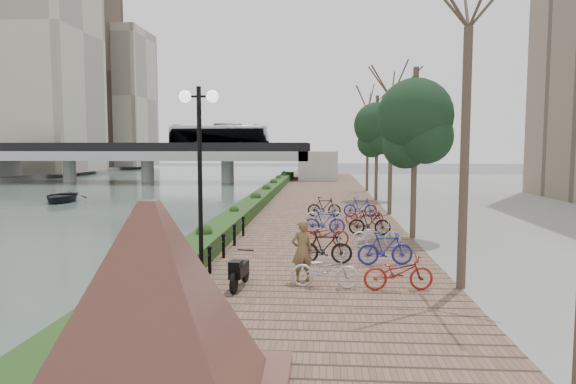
# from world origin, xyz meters

# --- Properties ---
(ground) EXTENTS (220.00, 220.00, 0.00)m
(ground) POSITION_xyz_m (0.00, 0.00, 0.00)
(ground) COLOR #59595B
(ground) RESTS_ON ground
(river_water) EXTENTS (30.00, 130.00, 0.02)m
(river_water) POSITION_xyz_m (-15.00, 25.00, 0.01)
(river_water) COLOR #4B5E55
(river_water) RESTS_ON ground
(promenade) EXTENTS (8.00, 75.00, 0.50)m
(promenade) POSITION_xyz_m (4.00, 17.50, 0.25)
(promenade) COLOR brown
(promenade) RESTS_ON ground
(hedge) EXTENTS (1.10, 56.00, 0.60)m
(hedge) POSITION_xyz_m (0.60, 20.00, 0.80)
(hedge) COLOR #213C15
(hedge) RESTS_ON promenade
(chain_fence) EXTENTS (0.10, 14.10, 0.70)m
(chain_fence) POSITION_xyz_m (1.40, 2.00, 0.85)
(chain_fence) COLOR black
(chain_fence) RESTS_ON promenade
(granite_monument) EXTENTS (5.47, 5.47, 2.85)m
(granite_monument) POSITION_xyz_m (2.33, -4.50, 1.95)
(granite_monument) COLOR #4A2C20
(granite_monument) RESTS_ON promenade
(lamppost) EXTENTS (1.02, 0.32, 5.05)m
(lamppost) POSITION_xyz_m (1.38, 2.13, 4.12)
(lamppost) COLOR black
(lamppost) RESTS_ON promenade
(motorcycle) EXTENTS (0.57, 1.43, 0.87)m
(motorcycle) POSITION_xyz_m (2.47, 1.65, 0.94)
(motorcycle) COLOR black
(motorcycle) RESTS_ON promenade
(pedestrian) EXTENTS (0.71, 0.61, 1.64)m
(pedestrian) POSITION_xyz_m (4.00, 2.33, 1.32)
(pedestrian) COLOR brown
(pedestrian) RESTS_ON promenade
(bicycle_parking) EXTENTS (2.40, 14.69, 1.00)m
(bicycle_parking) POSITION_xyz_m (5.50, 8.20, 0.97)
(bicycle_parking) COLOR silver
(bicycle_parking) RESTS_ON promenade
(street_trees) EXTENTS (3.20, 37.12, 6.80)m
(street_trees) POSITION_xyz_m (8.00, 12.68, 3.69)
(street_trees) COLOR #392E22
(street_trees) RESTS_ON promenade
(bridge) EXTENTS (36.00, 10.77, 6.50)m
(bridge) POSITION_xyz_m (-13.32, 45.00, 3.37)
(bridge) COLOR #AEAEA8
(bridge) RESTS_ON ground
(boat) EXTENTS (3.48, 4.44, 0.84)m
(boat) POSITION_xyz_m (-14.29, 24.61, 0.44)
(boat) COLOR black
(boat) RESTS_ON river_water
(far_buildings) EXTENTS (35.00, 38.00, 38.00)m
(far_buildings) POSITION_xyz_m (-41.66, 65.91, 16.12)
(far_buildings) COLOR #A9A48D
(far_buildings) RESTS_ON far_bank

